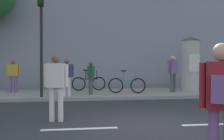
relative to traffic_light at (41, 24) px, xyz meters
The scene contains 14 objects.
ground_plane 6.88m from the traffic_light, 59.17° to the right, with size 80.00×80.00×0.00m, color #2B2B2D.
sidewalk_curb 4.74m from the traffic_light, 29.29° to the left, with size 36.00×4.00×0.15m, color gray.
lane_markings 6.88m from the traffic_light, 59.17° to the right, with size 25.80×0.16×0.01m.
building_backdrop 7.81m from the traffic_light, 65.14° to the left, with size 36.00×5.00×11.04m, color gray.
traffic_light is the anchor object (origin of this frame).
poster_column 7.93m from the traffic_light, 15.87° to the left, with size 1.04×1.04×2.83m.
pedestrian_with_bag 9.17m from the traffic_light, 69.09° to the right, with size 0.52×0.49×1.80m.
pedestrian_in_dark_shirt 4.84m from the traffic_light, 79.05° to the right, with size 0.64×0.32×1.78m.
pedestrian_near_pole 3.12m from the traffic_light, 21.37° to the left, with size 0.31×0.61×1.50m.
pedestrian_tallest 2.35m from the traffic_light, 19.92° to the left, with size 0.61×0.37×1.60m.
pedestrian_with_backpack 6.63m from the traffic_light, 11.84° to the left, with size 0.59×0.42×1.79m.
pedestrian_in_light_jacket 3.47m from the traffic_light, 124.48° to the left, with size 0.66×0.26×1.59m.
bicycle_leaning 4.32m from the traffic_light, 51.49° to the left, with size 1.77×0.16×1.09m.
bicycle_upright 4.79m from the traffic_light, 16.26° to the left, with size 1.73×0.48×1.09m.
Camera 1 is at (-1.91, -6.49, 1.51)m, focal length 44.39 mm.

